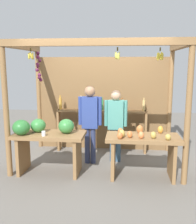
# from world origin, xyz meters

# --- Properties ---
(ground_plane) EXTENTS (12.00, 12.00, 0.00)m
(ground_plane) POSITION_xyz_m (0.00, 0.00, 0.00)
(ground_plane) COLOR slate
(ground_plane) RESTS_ON ground
(market_stall) EXTENTS (3.27, 1.87, 2.46)m
(market_stall) POSITION_xyz_m (-0.00, 0.43, 1.41)
(market_stall) COLOR olive
(market_stall) RESTS_ON ground
(fruit_counter_left) EXTENTS (1.35, 0.69, 1.05)m
(fruit_counter_left) POSITION_xyz_m (-0.93, -0.67, 0.70)
(fruit_counter_left) COLOR olive
(fruit_counter_left) RESTS_ON ground
(fruit_counter_right) EXTENTS (1.32, 0.64, 0.93)m
(fruit_counter_right) POSITION_xyz_m (0.86, -0.66, 0.58)
(fruit_counter_right) COLOR olive
(fruit_counter_right) RESTS_ON ground
(bottle_shelf_unit) EXTENTS (2.10, 0.22, 1.33)m
(bottle_shelf_unit) POSITION_xyz_m (-0.03, 0.66, 0.79)
(bottle_shelf_unit) COLOR olive
(bottle_shelf_unit) RESTS_ON ground
(vendor_man) EXTENTS (0.48, 0.22, 1.62)m
(vendor_man) POSITION_xyz_m (-0.17, -0.10, 0.97)
(vendor_man) COLOR navy
(vendor_man) RESTS_ON ground
(vendor_woman) EXTENTS (0.48, 0.21, 1.52)m
(vendor_woman) POSITION_xyz_m (0.34, 0.06, 0.90)
(vendor_woman) COLOR #395771
(vendor_woman) RESTS_ON ground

